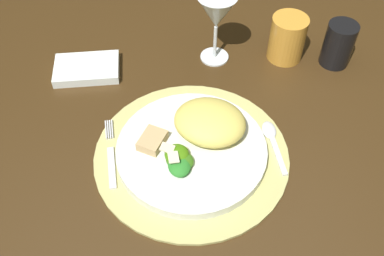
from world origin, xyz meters
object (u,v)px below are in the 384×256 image
Objects in this scene: spoon at (272,138)px; amber_tumbler at (287,38)px; wine_glass at (217,14)px; dinner_plate at (194,150)px; napkin at (87,69)px; dining_table at (189,169)px; dark_tumbler at (338,44)px; fork at (111,156)px.

spoon is 1.27× the size of amber_tumbler.
dinner_plate is at bearing -103.80° from wine_glass.
amber_tumbler is at bearing 2.76° from napkin.
dining_table is 12.62× the size of amber_tumbler.
amber_tumbler is (0.44, 0.02, 0.04)m from napkin.
wine_glass reaches higher than napkin.
dark_tumbler reaches higher than spoon.
napkin is 0.44m from amber_tumbler.
napkin is at bearing 148.97° from spoon.
fork is (-0.15, 0.00, -0.01)m from dinner_plate.
amber_tumbler reaches higher than dark_tumbler.
dinner_plate is at bearing -144.17° from dark_tumbler.
dining_table is at bearing 162.53° from spoon.
napkin is (-0.06, 0.24, 0.00)m from fork.
fork is at bearing 178.79° from dinner_plate.
spoon is 0.28m from dark_tumbler.
napkin is 0.87× the size of wine_glass.
dinner_plate reaches higher than spoon.
napkin is (-0.21, 0.17, 0.16)m from dining_table.
dinner_plate is 0.41m from dark_tumbler.
dark_tumbler is at bearing 26.24° from dining_table.
dinner_plate reaches higher than dining_table.
dark_tumbler is (0.33, 0.16, 0.20)m from dining_table.
spoon is (0.30, 0.02, 0.00)m from fork.
napkin reaches higher than dining_table.
wine_glass reaches higher than dark_tumbler.
spoon is at bearing -107.13° from amber_tumbler.
napkin is at bearing 179.36° from dark_tumbler.
amber_tumbler is (0.16, -0.01, -0.07)m from wine_glass.
dark_tumbler is (0.18, 0.21, 0.04)m from spoon.
dining_table is 9.95× the size of spoon.
dining_table is 0.31m from napkin.
dark_tumbler reaches higher than napkin.
dinner_plate is 0.32m from napkin.
napkin is 1.39× the size of dark_tumbler.
spoon is 1.29× the size of dark_tumbler.
spoon is (0.15, -0.05, 0.16)m from dining_table.
dinner_plate is 0.35m from amber_tumbler.
dining_table is 8.02× the size of fork.
dining_table is 0.18m from dinner_plate.
dinner_plate reaches higher than fork.
spoon is 0.28m from wine_glass.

